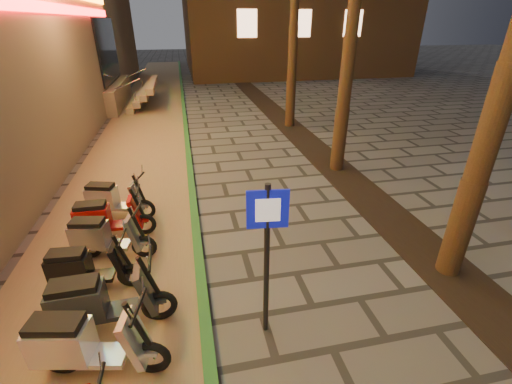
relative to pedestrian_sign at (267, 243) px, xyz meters
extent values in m
cube|color=#8C7251|center=(-2.58, 8.62, -1.56)|extent=(3.40, 60.00, 0.01)
cube|color=#266527|center=(-0.88, 8.62, -1.51)|extent=(0.18, 60.00, 0.10)
cube|color=black|center=(3.62, 3.62, -1.55)|extent=(1.20, 40.00, 0.02)
cube|color=black|center=(-4.43, 16.62, 1.24)|extent=(0.08, 5.00, 3.00)
cube|color=gray|center=(-6.48, 16.62, -0.96)|extent=(5.00, 6.00, 1.20)
cube|color=gray|center=(-3.48, 16.62, -1.41)|extent=(0.35, 5.00, 0.30)
cube|color=gray|center=(-3.13, 16.62, -1.11)|extent=(0.35, 5.00, 0.30)
cube|color=gray|center=(-2.78, 16.62, -0.81)|extent=(0.35, 5.00, 0.30)
cube|color=gray|center=(-2.43, 16.62, -0.51)|extent=(0.35, 5.00, 0.30)
cylinder|color=silver|center=(-3.88, 14.62, -0.31)|extent=(2.09, 0.06, 0.81)
cylinder|color=silver|center=(-3.88, 18.62, -0.31)|extent=(2.09, 0.06, 0.81)
cube|color=#FFBF8C|center=(4.02, 22.59, 2.44)|extent=(1.40, 0.06, 1.80)
cube|color=#FFBF8C|center=(8.02, 22.59, 2.44)|extent=(1.40, 0.06, 1.80)
cube|color=#FFBF8C|center=(12.02, 22.59, 2.44)|extent=(1.40, 0.06, 1.80)
cylinder|color=#472D19|center=(3.62, 0.62, 1.16)|extent=(0.40, 0.40, 5.45)
cylinder|color=#472D19|center=(3.62, 5.62, 1.29)|extent=(0.40, 0.40, 5.70)
cylinder|color=#472D19|center=(3.62, 10.62, 1.41)|extent=(0.40, 0.40, 5.95)
cylinder|color=black|center=(0.00, 0.01, -0.36)|extent=(0.08, 0.08, 2.42)
cube|color=#0C12A6|center=(0.00, -0.01, 0.51)|extent=(0.53, 0.09, 0.53)
cube|color=white|center=(0.00, -0.03, 0.51)|extent=(0.31, 0.06, 0.31)
torus|color=black|center=(-2.75, -0.14, -1.30)|extent=(0.55, 0.21, 0.54)
cylinder|color=silver|center=(-2.75, -0.14, -1.30)|extent=(0.16, 0.13, 0.14)
torus|color=black|center=(-1.62, -0.37, -1.30)|extent=(0.55, 0.21, 0.54)
cylinder|color=silver|center=(-1.62, -0.37, -1.30)|extent=(0.16, 0.13, 0.14)
cube|color=white|center=(-2.19, -0.25, -1.25)|extent=(0.63, 0.46, 0.08)
cube|color=white|center=(-2.67, -0.15, -1.00)|extent=(0.79, 0.53, 0.52)
cube|color=black|center=(-2.67, -0.15, -0.70)|extent=(0.69, 0.45, 0.12)
cube|color=white|center=(-1.76, -0.34, -0.94)|extent=(0.35, 0.46, 0.73)
cylinder|color=black|center=(-1.69, -0.35, -0.74)|extent=(0.29, 0.13, 0.77)
cylinder|color=black|center=(-1.64, -0.36, -0.41)|extent=(0.16, 0.60, 0.05)
cube|color=white|center=(-1.62, -0.37, -1.17)|extent=(0.25, 0.19, 0.06)
torus|color=black|center=(-2.71, 0.50, -1.29)|extent=(0.55, 0.12, 0.54)
cylinder|color=silver|center=(-2.71, 0.50, -1.29)|extent=(0.15, 0.11, 0.15)
torus|color=black|center=(-1.54, 0.53, -1.29)|extent=(0.55, 0.12, 0.54)
cylinder|color=silver|center=(-1.54, 0.53, -1.29)|extent=(0.15, 0.11, 0.15)
cube|color=#282B2E|center=(-2.13, 0.52, -1.25)|extent=(0.58, 0.37, 0.08)
cube|color=#282B2E|center=(-2.63, 0.51, -0.99)|extent=(0.74, 0.42, 0.52)
cube|color=black|center=(-2.63, 0.51, -0.69)|extent=(0.66, 0.35, 0.13)
cube|color=#282B2E|center=(-1.68, 0.53, -0.94)|extent=(0.29, 0.43, 0.74)
cylinder|color=black|center=(-1.61, 0.53, -0.73)|extent=(0.29, 0.08, 0.77)
cylinder|color=black|center=(-1.56, 0.53, -0.39)|extent=(0.06, 0.61, 0.05)
cube|color=#282B2E|center=(-1.54, 0.53, -1.17)|extent=(0.23, 0.15, 0.06)
torus|color=black|center=(-3.07, 1.48, -1.33)|extent=(0.48, 0.13, 0.47)
cylinder|color=silver|center=(-3.07, 1.48, -1.33)|extent=(0.13, 0.10, 0.13)
torus|color=black|center=(-2.05, 1.40, -1.33)|extent=(0.48, 0.13, 0.47)
cylinder|color=silver|center=(-2.05, 1.40, -1.33)|extent=(0.13, 0.10, 0.13)
cube|color=black|center=(-2.57, 1.44, -1.29)|extent=(0.52, 0.35, 0.07)
cube|color=black|center=(-2.99, 1.47, -1.07)|extent=(0.66, 0.39, 0.45)
cube|color=black|center=(-2.99, 1.47, -0.80)|extent=(0.58, 0.33, 0.11)
cube|color=black|center=(-2.18, 1.41, -1.02)|extent=(0.27, 0.38, 0.64)
cylinder|color=black|center=(-2.12, 1.40, -0.84)|extent=(0.25, 0.08, 0.67)
cylinder|color=black|center=(-2.07, 1.40, -0.55)|extent=(0.08, 0.53, 0.04)
cube|color=black|center=(-2.05, 1.40, -1.22)|extent=(0.21, 0.14, 0.05)
torus|color=black|center=(-2.93, 2.41, -1.32)|extent=(0.50, 0.19, 0.49)
cylinder|color=silver|center=(-2.93, 2.41, -1.32)|extent=(0.15, 0.12, 0.13)
torus|color=black|center=(-1.89, 2.21, -1.32)|extent=(0.50, 0.19, 0.49)
cylinder|color=silver|center=(-1.89, 2.21, -1.32)|extent=(0.15, 0.12, 0.13)
cube|color=#929299|center=(-2.42, 2.31, -1.28)|extent=(0.57, 0.41, 0.08)
cube|color=#929299|center=(-2.86, 2.40, -1.04)|extent=(0.72, 0.48, 0.47)
cube|color=black|center=(-2.86, 2.40, -0.77)|extent=(0.63, 0.41, 0.11)
cube|color=#929299|center=(-2.02, 2.24, -1.00)|extent=(0.32, 0.42, 0.67)
cylinder|color=black|center=(-1.96, 2.22, -0.81)|extent=(0.27, 0.11, 0.70)
cylinder|color=black|center=(-1.91, 2.22, -0.50)|extent=(0.14, 0.55, 0.04)
cube|color=#929299|center=(-1.89, 2.21, -1.20)|extent=(0.23, 0.17, 0.06)
torus|color=black|center=(-3.02, 3.07, -1.32)|extent=(0.50, 0.11, 0.50)
cylinder|color=silver|center=(-3.02, 3.07, -1.32)|extent=(0.14, 0.10, 0.13)
torus|color=black|center=(-1.95, 3.04, -1.32)|extent=(0.50, 0.11, 0.50)
cylinder|color=silver|center=(-1.95, 3.04, -1.32)|extent=(0.14, 0.10, 0.13)
cube|color=maroon|center=(-2.50, 3.05, -1.28)|extent=(0.53, 0.34, 0.08)
cube|color=maroon|center=(-2.94, 3.06, -1.04)|extent=(0.68, 0.38, 0.48)
cube|color=black|center=(-2.94, 3.06, -0.76)|extent=(0.60, 0.32, 0.11)
cube|color=maroon|center=(-2.09, 3.04, -0.99)|extent=(0.26, 0.39, 0.67)
cylinder|color=black|center=(-2.02, 3.04, -0.80)|extent=(0.26, 0.07, 0.71)
cylinder|color=black|center=(-1.97, 3.04, -0.50)|extent=(0.05, 0.55, 0.04)
cube|color=maroon|center=(-1.95, 3.04, -1.20)|extent=(0.21, 0.14, 0.06)
torus|color=black|center=(-3.00, 4.04, -1.32)|extent=(0.50, 0.23, 0.49)
cylinder|color=silver|center=(-3.00, 4.04, -1.32)|extent=(0.15, 0.13, 0.13)
torus|color=black|center=(-1.99, 3.74, -1.32)|extent=(0.50, 0.23, 0.49)
cylinder|color=silver|center=(-1.99, 3.74, -1.32)|extent=(0.15, 0.13, 0.13)
cube|color=#B9B9BE|center=(-2.50, 3.89, -1.28)|extent=(0.58, 0.45, 0.08)
cube|color=#B9B9BE|center=(-2.92, 4.01, -1.05)|extent=(0.73, 0.52, 0.47)
cube|color=black|center=(-2.92, 4.01, -0.78)|extent=(0.64, 0.45, 0.11)
cube|color=#B9B9BE|center=(-2.11, 3.78, -1.00)|extent=(0.34, 0.43, 0.66)
cylinder|color=black|center=(-2.05, 3.76, -0.81)|extent=(0.27, 0.13, 0.69)
cylinder|color=black|center=(-2.00, 3.75, -0.51)|extent=(0.19, 0.53, 0.04)
cube|color=#B9B9BE|center=(-1.99, 3.74, -1.21)|extent=(0.23, 0.18, 0.06)
camera|label=1|loc=(-0.90, -3.57, 2.59)|focal=24.00mm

